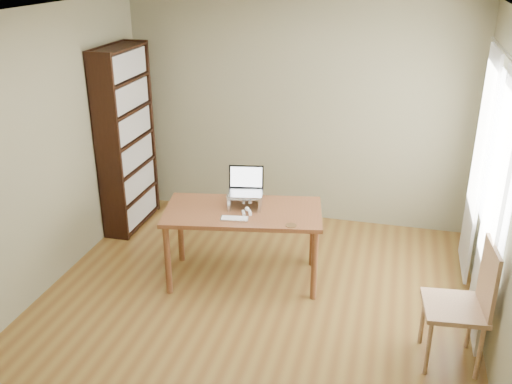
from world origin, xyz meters
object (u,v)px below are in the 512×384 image
(desk, at_px, (243,219))
(cat, at_px, (247,200))
(laptop, at_px, (247,186))
(chair, at_px, (467,301))
(bookshelf, at_px, (126,139))
(keyboard, at_px, (234,219))

(desk, relative_size, cat, 3.37)
(laptop, distance_m, chair, 2.23)
(desk, bearing_deg, cat, 76.45)
(bookshelf, bearing_deg, cat, -25.52)
(bookshelf, bearing_deg, laptop, -24.78)
(bookshelf, distance_m, desk, 1.89)
(desk, xyz_separation_m, keyboard, (-0.02, -0.22, 0.10))
(bookshelf, xyz_separation_m, laptop, (1.62, -0.75, -0.11))
(keyboard, bearing_deg, desk, 75.91)
(desk, distance_m, chair, 2.15)
(keyboard, relative_size, chair, 0.26)
(laptop, height_order, cat, laptop)
(laptop, xyz_separation_m, cat, (0.01, -0.03, -0.13))
(laptop, bearing_deg, keyboard, -103.69)
(desk, relative_size, keyboard, 5.92)
(desk, relative_size, laptop, 4.30)
(desk, xyz_separation_m, chair, (1.99, -0.79, -0.09))
(cat, xyz_separation_m, chair, (1.99, -0.90, -0.24))
(desk, distance_m, laptop, 0.31)
(desk, height_order, laptop, laptop)
(chair, bearing_deg, laptop, 149.34)
(laptop, relative_size, chair, 0.35)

